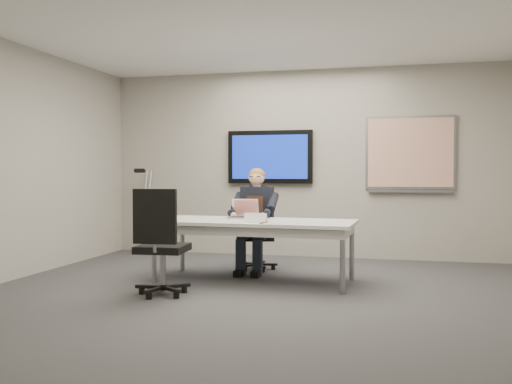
% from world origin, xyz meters
% --- Properties ---
extents(floor, '(6.00, 6.00, 0.02)m').
position_xyz_m(floor, '(0.00, 0.00, 0.00)').
color(floor, '#37373A').
rests_on(floor, ground).
extents(ceiling, '(6.00, 6.00, 0.02)m').
position_xyz_m(ceiling, '(0.00, 0.00, 2.80)').
color(ceiling, white).
rests_on(ceiling, wall_back).
extents(wall_back, '(6.00, 0.02, 2.80)m').
position_xyz_m(wall_back, '(0.00, 3.00, 1.40)').
color(wall_back, '#A6A196').
rests_on(wall_back, ground).
extents(wall_front, '(6.00, 0.02, 2.80)m').
position_xyz_m(wall_front, '(0.00, -3.00, 1.40)').
color(wall_front, '#A6A196').
rests_on(wall_front, ground).
extents(conference_table, '(2.35, 1.05, 0.71)m').
position_xyz_m(conference_table, '(-0.23, 0.90, 0.63)').
color(conference_table, white).
rests_on(conference_table, ground).
extents(tv_display, '(1.30, 0.09, 0.80)m').
position_xyz_m(tv_display, '(-0.50, 2.95, 1.50)').
color(tv_display, black).
rests_on(tv_display, wall_back).
extents(whiteboard, '(1.25, 0.08, 1.10)m').
position_xyz_m(whiteboard, '(1.55, 2.97, 1.53)').
color(whiteboard, gray).
rests_on(whiteboard, wall_back).
extents(office_chair_far, '(0.56, 0.56, 0.97)m').
position_xyz_m(office_chair_far, '(-0.39, 1.72, 0.30)').
color(office_chair_far, black).
rests_on(office_chair_far, ground).
extents(office_chair_near, '(0.57, 0.57, 1.10)m').
position_xyz_m(office_chair_near, '(-0.96, -0.08, 0.34)').
color(office_chair_near, black).
rests_on(office_chair_near, ground).
extents(seated_person, '(0.42, 0.73, 1.32)m').
position_xyz_m(seated_person, '(-0.38, 1.48, 0.53)').
color(seated_person, '#1D2430').
rests_on(seated_person, office_chair_far).
extents(crutch, '(0.24, 0.78, 1.42)m').
position_xyz_m(crutch, '(-2.47, 2.75, 0.68)').
color(crutch, '#9B9DA2').
rests_on(crutch, ground).
extents(laptop, '(0.33, 0.31, 0.23)m').
position_xyz_m(laptop, '(-0.42, 1.17, 0.77)').
color(laptop, '#B9B8BB').
rests_on(laptop, conference_table).
extents(name_tent, '(0.27, 0.12, 0.11)m').
position_xyz_m(name_tent, '(-0.14, 0.63, 0.77)').
color(name_tent, white).
rests_on(name_tent, conference_table).
extents(pen, '(0.05, 0.15, 0.01)m').
position_xyz_m(pen, '(-0.03, 0.54, 0.72)').
color(pen, black).
rests_on(pen, conference_table).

